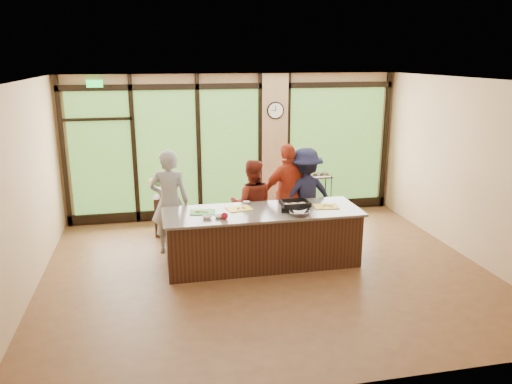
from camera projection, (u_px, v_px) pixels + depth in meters
name	position (u px, v px, depth m)	size (l,w,h in m)	color
floor	(266.00, 271.00, 8.03)	(7.00, 7.00, 0.00)	brown
ceiling	(267.00, 80.00, 7.24)	(7.00, 7.00, 0.00)	silver
back_wall	(234.00, 147.00, 10.47)	(7.00, 7.00, 0.00)	tan
left_wall	(22.00, 193.00, 6.94)	(6.00, 6.00, 0.00)	tan
right_wall	(470.00, 170.00, 8.34)	(6.00, 6.00, 0.00)	tan
window_wall	(242.00, 152.00, 10.49)	(6.90, 0.12, 3.00)	tan
island_base	(262.00, 238.00, 8.20)	(3.10, 1.00, 0.88)	black
countertop	(262.00, 212.00, 8.08)	(3.20, 1.10, 0.04)	#6D645A
wall_clock	(275.00, 110.00, 10.32)	(0.36, 0.04, 0.36)	black
cook_left	(170.00, 202.00, 8.57)	(0.67, 0.44, 1.83)	gray
cook_midleft	(252.00, 204.00, 8.85)	(0.78, 0.61, 1.60)	maroon
cook_midright	(288.00, 194.00, 9.01)	(1.08, 0.45, 1.85)	#A13018
cook_right	(305.00, 196.00, 9.09)	(1.14, 0.65, 1.76)	#171833
roasting_pan	(295.00, 208.00, 8.11)	(0.45, 0.35, 0.08)	black
mixing_bowl	(299.00, 213.00, 7.83)	(0.32, 0.32, 0.08)	silver
cutting_board_left	(203.00, 212.00, 7.98)	(0.40, 0.30, 0.01)	green
cutting_board_center	(239.00, 209.00, 8.16)	(0.40, 0.30, 0.01)	yellow
cutting_board_right	(326.00, 206.00, 8.28)	(0.40, 0.30, 0.01)	yellow
prep_bowl_near	(207.00, 217.00, 7.68)	(0.15, 0.15, 0.05)	white
prep_bowl_mid	(219.00, 217.00, 7.71)	(0.13, 0.13, 0.04)	white
prep_bowl_far	(246.00, 202.00, 8.49)	(0.12, 0.12, 0.03)	white
red_ramekin	(224.00, 216.00, 7.65)	(0.11, 0.11, 0.09)	#AA1126
flower_stand	(165.00, 216.00, 9.58)	(0.38, 0.38, 0.76)	black
flower_vase	(163.00, 191.00, 9.45)	(0.23, 0.23, 0.24)	olive
bar_cart	(315.00, 188.00, 10.82)	(0.69, 0.40, 0.94)	black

